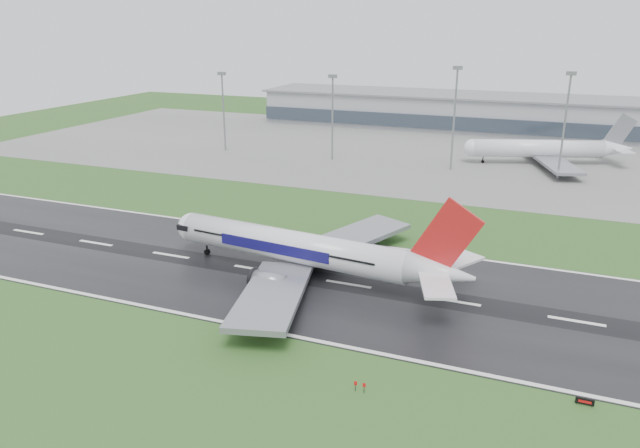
% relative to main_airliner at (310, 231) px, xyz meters
% --- Properties ---
extents(ground, '(520.00, 520.00, 0.00)m').
position_rel_main_airliner_xyz_m(ground, '(28.06, -0.76, -9.45)').
color(ground, '#254C1C').
rests_on(ground, ground).
extents(runway, '(400.00, 45.00, 0.10)m').
position_rel_main_airliner_xyz_m(runway, '(28.06, -0.76, -9.40)').
color(runway, black).
rests_on(runway, ground).
extents(apron, '(400.00, 130.00, 0.08)m').
position_rel_main_airliner_xyz_m(apron, '(28.06, 124.24, -9.41)').
color(apron, slate).
rests_on(apron, ground).
extents(terminal, '(240.00, 36.00, 15.00)m').
position_rel_main_airliner_xyz_m(terminal, '(28.06, 184.24, -1.95)').
color(terminal, gray).
rests_on(terminal, ground).
extents(main_airliner, '(69.20, 66.52, 18.70)m').
position_rel_main_airliner_xyz_m(main_airliner, '(0.00, 0.00, 0.00)').
color(main_airliner, silver).
rests_on(main_airliner, runway).
extents(parked_airliner, '(72.84, 70.29, 17.17)m').
position_rel_main_airliner_xyz_m(parked_airliner, '(38.39, 120.04, -0.78)').
color(parked_airliner, silver).
rests_on(parked_airliner, apron).
extents(runway_sign, '(2.31, 0.40, 1.04)m').
position_rel_main_airliner_xyz_m(runway_sign, '(48.70, -24.89, -8.93)').
color(runway_sign, black).
rests_on(runway_sign, ground).
extents(floodmast_0, '(0.64, 0.64, 28.42)m').
position_rel_main_airliner_xyz_m(floodmast_0, '(-76.71, 99.24, 4.76)').
color(floodmast_0, gray).
rests_on(floodmast_0, ground).
extents(floodmast_1, '(0.64, 0.64, 28.82)m').
position_rel_main_airliner_xyz_m(floodmast_1, '(-32.59, 99.24, 4.96)').
color(floodmast_1, gray).
rests_on(floodmast_1, ground).
extents(floodmast_2, '(0.64, 0.64, 32.74)m').
position_rel_main_airliner_xyz_m(floodmast_2, '(9.93, 99.24, 6.92)').
color(floodmast_2, gray).
rests_on(floodmast_2, ground).
extents(floodmast_3, '(0.64, 0.64, 31.98)m').
position_rel_main_airliner_xyz_m(floodmast_3, '(43.64, 99.24, 6.54)').
color(floodmast_3, gray).
rests_on(floodmast_3, ground).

